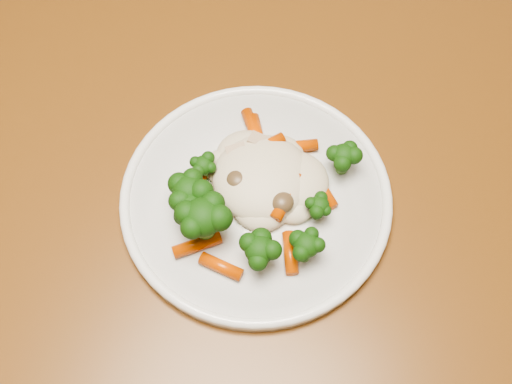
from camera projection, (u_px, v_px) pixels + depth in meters
dining_table at (315, 283)px, 0.69m from camera, size 1.43×1.21×0.75m
plate at (256, 199)px, 0.62m from camera, size 0.26×0.26×0.01m
meal at (247, 194)px, 0.59m from camera, size 0.16×0.18×0.05m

